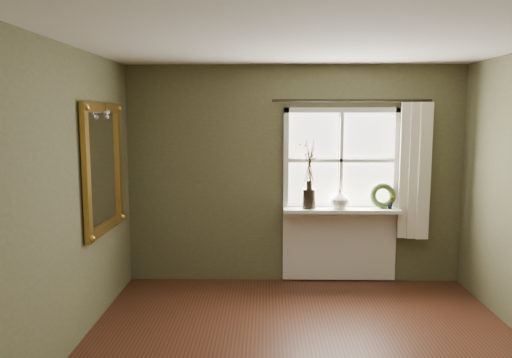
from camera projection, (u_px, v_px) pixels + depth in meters
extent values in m
plane|color=silver|center=(314.00, 33.00, 3.56)|extent=(4.50, 4.50, 0.00)
cube|color=brown|center=(294.00, 175.00, 6.01)|extent=(4.00, 0.10, 2.60)
cube|color=brown|center=(40.00, 210.00, 3.77)|extent=(0.10, 4.50, 2.60)
cube|color=silver|center=(340.00, 209.00, 5.97)|extent=(1.36, 0.06, 0.06)
cube|color=silver|center=(342.00, 110.00, 5.82)|extent=(1.36, 0.06, 0.06)
cube|color=silver|center=(286.00, 160.00, 5.91)|extent=(0.06, 0.06, 1.24)
cube|color=silver|center=(396.00, 160.00, 5.88)|extent=(0.06, 0.06, 1.24)
cube|color=silver|center=(341.00, 160.00, 5.90)|extent=(1.24, 0.05, 0.04)
cube|color=silver|center=(341.00, 160.00, 5.90)|extent=(0.04, 0.05, 1.12)
cube|color=white|center=(314.00, 135.00, 5.89)|extent=(0.59, 0.01, 0.53)
cube|color=white|center=(369.00, 135.00, 5.88)|extent=(0.59, 0.01, 0.53)
cube|color=white|center=(313.00, 185.00, 5.97)|extent=(0.59, 0.01, 0.53)
cube|color=white|center=(367.00, 185.00, 5.95)|extent=(0.59, 0.01, 0.53)
cube|color=silver|center=(341.00, 210.00, 5.87)|extent=(1.36, 0.26, 0.04)
cube|color=silver|center=(339.00, 244.00, 6.04)|extent=(1.36, 0.04, 0.88)
cylinder|color=black|center=(309.00, 199.00, 5.86)|extent=(0.20, 0.20, 0.23)
imported|color=beige|center=(340.00, 199.00, 5.86)|extent=(0.24, 0.24, 0.24)
torus|color=#33451E|center=(383.00, 198.00, 5.88)|extent=(0.31, 0.14, 0.31)
imported|color=#33451E|center=(305.00, 202.00, 5.87)|extent=(0.09, 0.06, 0.16)
imported|color=#33451E|center=(391.00, 202.00, 5.85)|extent=(0.09, 0.07, 0.16)
cube|color=beige|center=(414.00, 171.00, 5.81)|extent=(0.36, 0.12, 1.59)
cylinder|color=black|center=(352.00, 100.00, 5.76)|extent=(1.84, 0.03, 0.03)
cube|color=white|center=(103.00, 168.00, 4.98)|extent=(0.02, 0.90, 1.10)
cube|color=#A67931|center=(102.00, 108.00, 4.91)|extent=(0.05, 1.08, 0.09)
cube|color=#A67931|center=(106.00, 227.00, 5.06)|extent=(0.05, 1.08, 0.09)
cube|color=#A67931|center=(86.00, 174.00, 4.49)|extent=(0.05, 0.09, 1.10)
cube|color=#A67931|center=(118.00, 163.00, 5.47)|extent=(0.05, 0.09, 1.10)
sphere|color=silver|center=(106.00, 113.00, 4.88)|extent=(0.04, 0.04, 0.04)
sphere|color=silver|center=(107.00, 117.00, 4.92)|extent=(0.04, 0.04, 0.04)
sphere|color=silver|center=(108.00, 112.00, 4.94)|extent=(0.04, 0.04, 0.04)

